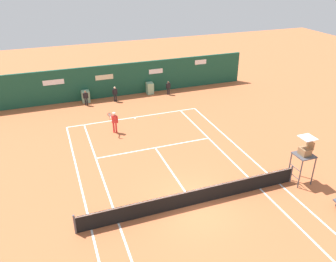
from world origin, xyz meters
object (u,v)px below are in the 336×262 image
ball_kid_left_post (168,87)px  ball_kid_centre_post (86,97)px  ball_kid_right_post (115,93)px  tennis_ball_near_service_line (159,117)px  umpire_chair (305,153)px  player_on_baseline (114,121)px

ball_kid_left_post → ball_kid_centre_post: bearing=1.5°
ball_kid_right_post → tennis_ball_near_service_line: ball_kid_right_post is taller
ball_kid_right_post → tennis_ball_near_service_line: size_ratio=20.37×
umpire_chair → tennis_ball_near_service_line: size_ratio=42.17×
player_on_baseline → ball_kid_centre_post: bearing=-59.2°
ball_kid_left_post → ball_kid_centre_post: (-7.60, 0.00, 0.02)m
umpire_chair → ball_kid_right_post: umpire_chair is taller
tennis_ball_near_service_line → ball_kid_centre_post: bearing=137.0°
player_on_baseline → ball_kid_right_post: bearing=-83.2°
ball_kid_left_post → ball_kid_right_post: bearing=1.5°
ball_kid_left_post → ball_kid_centre_post: 7.60m
ball_kid_centre_post → tennis_ball_near_service_line: ball_kid_centre_post is taller
ball_kid_left_post → tennis_ball_near_service_line: ball_kid_left_post is taller
player_on_baseline → ball_kid_centre_post: (-1.19, 6.04, -0.19)m
player_on_baseline → ball_kid_right_post: (1.37, 6.04, -0.16)m
ball_kid_left_post → player_on_baseline: bearing=44.8°
umpire_chair → player_on_baseline: size_ratio=1.58×
ball_kid_right_post → tennis_ball_near_service_line: (2.47, -4.69, -0.76)m
umpire_chair → ball_kid_centre_post: size_ratio=2.15×
player_on_baseline → ball_kid_left_post: 8.81m
ball_kid_left_post → tennis_ball_near_service_line: size_ratio=19.12×
umpire_chair → ball_kid_left_post: umpire_chair is taller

